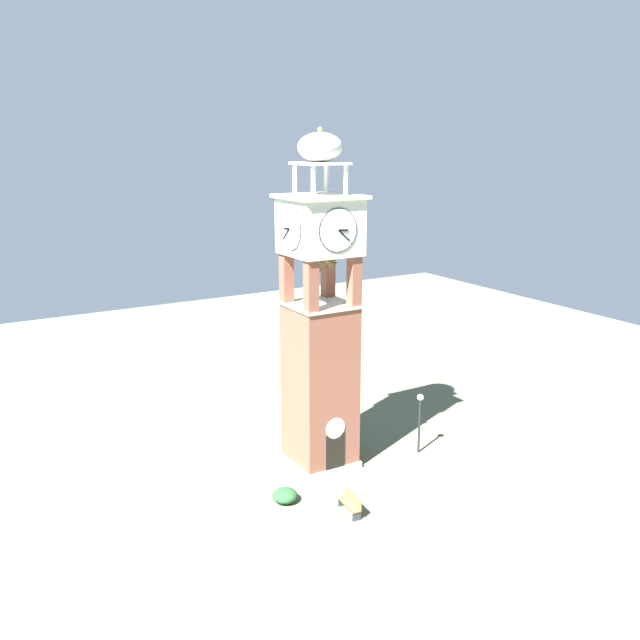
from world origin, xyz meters
TOP-DOWN VIEW (x-y plane):
  - ground at (0.00, 0.00)m, footprint 80.00×80.00m
  - clock_tower at (0.00, -0.00)m, footprint 3.60×3.60m
  - park_bench at (-1.38, -5.03)m, footprint 0.61×1.64m
  - lamp_post at (5.33, -1.64)m, footprint 0.36×0.36m
  - trash_bin at (2.25, 2.80)m, footprint 0.52×0.52m
  - shrub_near_entry at (-3.50, -2.62)m, footprint 1.20×1.20m
  - shrub_left_of_tower at (1.47, 1.68)m, footprint 1.02×1.02m

SIDE VIEW (x-z plane):
  - ground at x=0.00m, z-range 0.00..0.00m
  - shrub_near_entry at x=-3.50m, z-range 0.00..0.65m
  - shrub_left_of_tower at x=1.47m, z-range 0.00..0.72m
  - trash_bin at x=2.25m, z-range 0.00..0.80m
  - park_bench at x=-1.38m, z-range 0.01..0.96m
  - lamp_post at x=5.33m, z-range 0.69..4.08m
  - clock_tower at x=0.00m, z-range -1.38..15.84m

